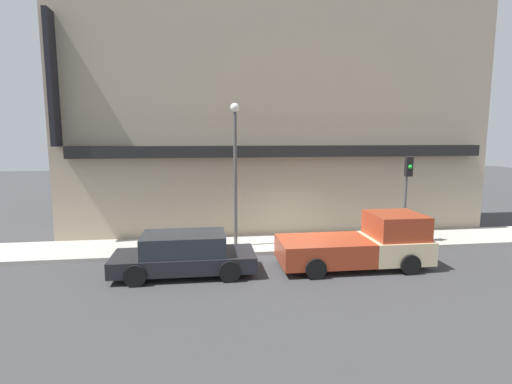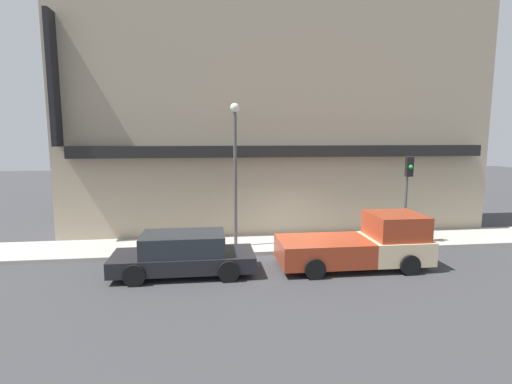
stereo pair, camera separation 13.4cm
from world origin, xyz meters
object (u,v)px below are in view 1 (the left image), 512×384
(parked_car, at_px, (184,254))
(street_lamp, at_px, (235,159))
(traffic_light, at_px, (407,184))
(pickup_truck, at_px, (363,244))
(fire_hydrant, at_px, (220,238))

(parked_car, relative_size, street_lamp, 0.82)
(traffic_light, bearing_deg, parked_car, -165.89)
(pickup_truck, distance_m, parked_car, 6.25)
(parked_car, distance_m, fire_hydrant, 2.93)
(traffic_light, bearing_deg, street_lamp, 176.68)
(fire_hydrant, xyz_separation_m, traffic_light, (7.71, -0.35, 2.12))
(parked_car, bearing_deg, street_lamp, 52.85)
(street_lamp, xyz_separation_m, traffic_light, (7.07, -0.41, -1.07))
(pickup_truck, bearing_deg, street_lamp, 149.31)
(pickup_truck, relative_size, parked_car, 1.11)
(parked_car, distance_m, street_lamp, 4.48)
(fire_hydrant, relative_size, traffic_light, 0.21)
(pickup_truck, relative_size, street_lamp, 0.91)
(parked_car, xyz_separation_m, fire_hydrant, (1.32, 2.62, -0.18))
(parked_car, bearing_deg, fire_hydrant, 62.20)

